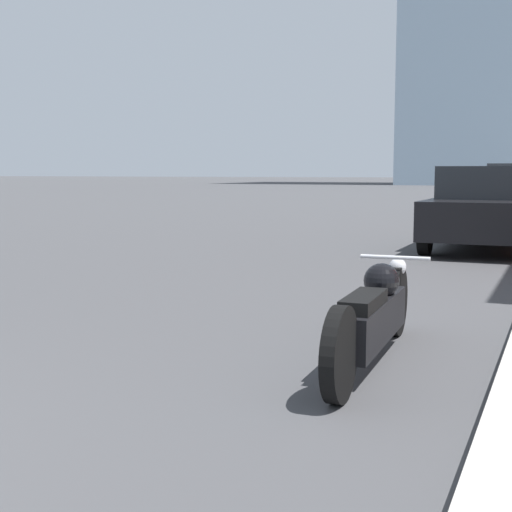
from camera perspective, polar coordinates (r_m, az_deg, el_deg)
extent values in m
cylinder|color=black|center=(6.63, 11.16, -3.55)|extent=(0.13, 0.64, 0.64)
cylinder|color=black|center=(4.67, 6.69, -7.83)|extent=(0.13, 0.64, 0.64)
cube|color=black|center=(5.64, 9.32, -5.14)|extent=(0.30, 1.57, 0.32)
sphere|color=black|center=(5.89, 10.00, -1.97)|extent=(0.29, 0.29, 0.29)
cube|color=black|center=(5.28, 8.62, -3.61)|extent=(0.24, 0.72, 0.10)
sphere|color=silver|center=(6.62, 11.27, -0.86)|extent=(0.16, 0.16, 0.16)
cylinder|color=silver|center=(6.46, 11.07, -0.12)|extent=(0.62, 0.06, 0.04)
cube|color=black|center=(14.44, 17.63, 3.07)|extent=(1.74, 4.52, 0.69)
cube|color=#23282D|center=(14.42, 17.72, 5.64)|extent=(1.48, 2.17, 0.60)
cylinder|color=black|center=(15.95, 15.15, 2.23)|extent=(0.20, 0.61, 0.61)
cylinder|color=black|center=(13.19, 13.37, 1.39)|extent=(0.20, 0.61, 0.61)
cylinder|color=black|center=(28.62, 18.28, 4.09)|extent=(0.21, 0.68, 0.68)
cylinder|color=black|center=(25.92, 17.59, 3.87)|extent=(0.21, 0.68, 0.68)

